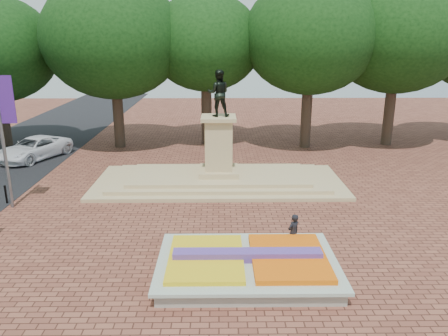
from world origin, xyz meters
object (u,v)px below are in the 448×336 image
pedestrian (293,233)px  monument (219,169)px  flower_bed (248,264)px  van (34,148)px

pedestrian → monument: bearing=-107.9°
flower_bed → pedestrian: pedestrian is taller
flower_bed → monument: bearing=95.9°
van → pedestrian: bearing=-17.4°
monument → pedestrian: 8.73m
flower_bed → van: (-13.71, 15.48, 0.37)m
monument → van: (-12.68, 5.48, -0.14)m
monument → pedestrian: monument is taller
flower_bed → van: van is taller
monument → van: bearing=156.6°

